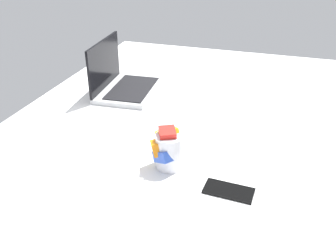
{
  "coord_description": "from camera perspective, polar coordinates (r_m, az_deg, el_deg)",
  "views": [
    {
      "loc": [
        -127.96,
        -28.36,
        84.51
      ],
      "look_at": [
        -22.11,
        5.09,
        24.0
      ],
      "focal_mm": 39.52,
      "sensor_mm": 36.0,
      "label": 1
    }
  ],
  "objects": [
    {
      "name": "cell_phone",
      "position": [
        1.07,
        9.35,
        -9.82
      ],
      "size": [
        7.69,
        14.41,
        0.8
      ],
      "primitive_type": "cube",
      "rotation": [
        0.0,
        0.0,
        6.22
      ],
      "color": "black",
      "rests_on": "bed_mattress"
    },
    {
      "name": "bed_mattress",
      "position": [
        1.51,
        4.37,
        -1.45
      ],
      "size": [
        180.0,
        140.0,
        18.0
      ],
      "primitive_type": "cube",
      "color": "white",
      "rests_on": "ground"
    },
    {
      "name": "laptop",
      "position": [
        1.68,
        -7.07,
        6.68
      ],
      "size": [
        34.45,
        25.13,
        23.0
      ],
      "rotation": [
        0.0,
        0.0,
        0.07
      ],
      "color": "#B7BABC",
      "rests_on": "bed_mattress"
    },
    {
      "name": "snack_cup",
      "position": [
        1.13,
        -0.02,
        -3.53
      ],
      "size": [
        12.22,
        10.73,
        13.36
      ],
      "color": "silver",
      "rests_on": "bed_mattress"
    }
  ]
}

